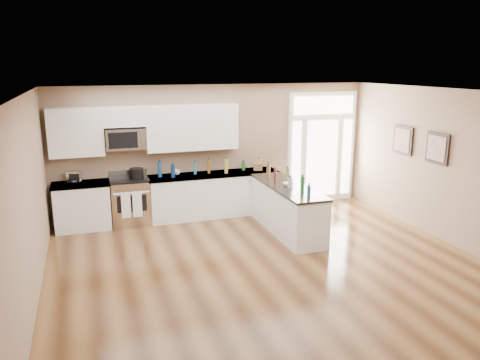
% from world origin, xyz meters
% --- Properties ---
extents(ground, '(8.00, 8.00, 0.00)m').
position_xyz_m(ground, '(0.00, 0.00, 0.00)').
color(ground, '#452813').
extents(room_shell, '(8.00, 8.00, 8.00)m').
position_xyz_m(room_shell, '(0.00, 0.00, 1.71)').
color(room_shell, '#92755C').
rests_on(room_shell, ground).
extents(back_cabinet_left, '(1.10, 0.66, 0.94)m').
position_xyz_m(back_cabinet_left, '(-2.87, 3.69, 0.44)').
color(back_cabinet_left, white).
rests_on(back_cabinet_left, ground).
extents(back_cabinet_right, '(2.85, 0.66, 0.94)m').
position_xyz_m(back_cabinet_right, '(-0.16, 3.69, 0.44)').
color(back_cabinet_right, white).
rests_on(back_cabinet_right, ground).
extents(peninsula_cabinet, '(0.69, 2.32, 0.94)m').
position_xyz_m(peninsula_cabinet, '(0.93, 2.24, 0.43)').
color(peninsula_cabinet, white).
rests_on(peninsula_cabinet, ground).
extents(upper_cabinet_left, '(1.04, 0.33, 0.95)m').
position_xyz_m(upper_cabinet_left, '(-2.88, 3.83, 1.93)').
color(upper_cabinet_left, white).
rests_on(upper_cabinet_left, room_shell).
extents(upper_cabinet_right, '(1.94, 0.33, 0.95)m').
position_xyz_m(upper_cabinet_right, '(-0.57, 3.83, 1.93)').
color(upper_cabinet_right, white).
rests_on(upper_cabinet_right, room_shell).
extents(upper_cabinet_short, '(0.82, 0.33, 0.40)m').
position_xyz_m(upper_cabinet_short, '(-1.95, 3.83, 2.20)').
color(upper_cabinet_short, white).
rests_on(upper_cabinet_short, room_shell).
extents(microwave, '(0.78, 0.41, 0.42)m').
position_xyz_m(microwave, '(-1.95, 3.80, 1.76)').
color(microwave, silver).
rests_on(microwave, room_shell).
extents(entry_door, '(1.70, 0.10, 2.60)m').
position_xyz_m(entry_door, '(2.55, 3.95, 1.30)').
color(entry_door, white).
rests_on(entry_door, ground).
extents(wall_art_near, '(0.05, 0.58, 0.58)m').
position_xyz_m(wall_art_near, '(3.47, 2.20, 1.70)').
color(wall_art_near, black).
rests_on(wall_art_near, room_shell).
extents(wall_art_far, '(0.05, 0.58, 0.58)m').
position_xyz_m(wall_art_far, '(3.47, 1.20, 1.70)').
color(wall_art_far, black).
rests_on(wall_art_far, room_shell).
extents(kitchen_range, '(0.78, 0.69, 1.08)m').
position_xyz_m(kitchen_range, '(-1.93, 3.69, 0.48)').
color(kitchen_range, silver).
rests_on(kitchen_range, ground).
extents(stockpot, '(0.34, 0.34, 0.22)m').
position_xyz_m(stockpot, '(-1.78, 3.70, 1.06)').
color(stockpot, black).
rests_on(stockpot, kitchen_range).
extents(toaster_oven, '(0.30, 0.27, 0.22)m').
position_xyz_m(toaster_oven, '(-2.98, 3.83, 1.05)').
color(toaster_oven, silver).
rests_on(toaster_oven, back_cabinet_left).
extents(cardboard_box, '(0.22, 0.18, 0.15)m').
position_xyz_m(cardboard_box, '(0.85, 3.68, 1.02)').
color(cardboard_box, brown).
rests_on(cardboard_box, back_cabinet_right).
extents(bowl_left, '(0.21, 0.21, 0.05)m').
position_xyz_m(bowl_left, '(-2.95, 3.79, 0.96)').
color(bowl_left, white).
rests_on(bowl_left, back_cabinet_left).
extents(bowl_peninsula, '(0.22, 0.22, 0.06)m').
position_xyz_m(bowl_peninsula, '(0.92, 2.21, 0.97)').
color(bowl_peninsula, white).
rests_on(bowl_peninsula, peninsula_cabinet).
extents(cup_counter, '(0.14, 0.14, 0.11)m').
position_xyz_m(cup_counter, '(-0.93, 3.82, 0.99)').
color(cup_counter, white).
rests_on(cup_counter, back_cabinet_right).
extents(counter_bottles, '(2.35, 2.45, 0.32)m').
position_xyz_m(counter_bottles, '(0.17, 3.08, 1.07)').
color(counter_bottles, '#19591E').
rests_on(counter_bottles, back_cabinet_right).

